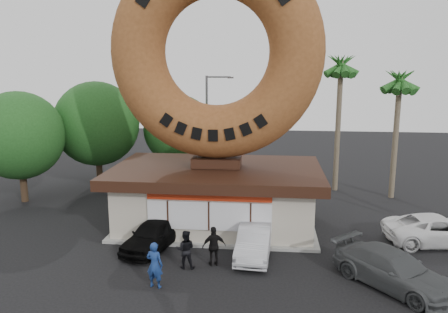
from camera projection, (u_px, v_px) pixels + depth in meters
ground at (199, 274)px, 18.32m from camera, size 90.00×90.00×0.00m
donut_shop at (217, 194)px, 23.81m from camera, size 11.20×7.20×3.80m
giant_donut at (216, 52)px, 22.35m from camera, size 11.04×2.81×11.04m
tree_west at (97, 124)px, 31.09m from camera, size 6.00×6.00×7.65m
tree_mid at (179, 130)px, 32.58m from camera, size 5.20×5.20×6.63m
tree_far at (19, 136)px, 27.62m from camera, size 5.60×5.60×7.14m
palm_near at (341, 70)px, 29.53m from camera, size 2.60×2.60×9.75m
palm_far at (400, 85)px, 27.88m from camera, size 2.60×2.60×8.75m
street_lamp at (209, 122)px, 33.24m from camera, size 2.11×0.20×8.00m
person_left at (155, 265)px, 17.06m from camera, size 0.76×0.57×1.87m
person_center at (185, 249)px, 18.75m from camera, size 0.86×0.69×1.69m
person_right at (214, 246)px, 18.98m from camera, size 1.12×0.73×1.77m
car_black at (153, 235)px, 20.82m from camera, size 2.64×4.43×1.41m
car_silver at (254, 241)px, 20.06m from camera, size 1.69×4.26×1.38m
car_grey at (393, 269)px, 17.15m from camera, size 4.81×5.10×1.45m
car_white at (439, 230)px, 21.40m from camera, size 5.42×2.98×1.44m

